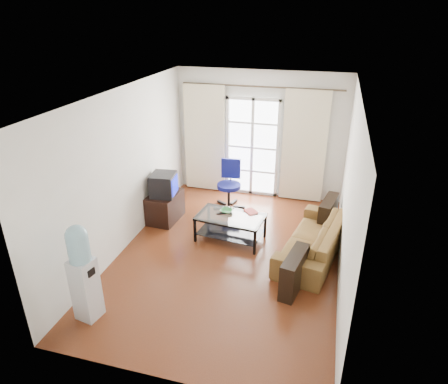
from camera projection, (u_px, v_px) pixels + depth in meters
The scene contains 20 objects.
floor at pixel (228, 255), 6.77m from camera, with size 5.20×5.20×0.00m, color brown.
ceiling at pixel (229, 94), 5.64m from camera, with size 5.20×5.20×0.00m, color white.
wall_back at pixel (260, 135), 8.48m from camera, with size 3.60×0.02×2.70m, color white.
wall_front at pixel (162, 283), 3.93m from camera, with size 3.60×0.02×2.70m, color white.
wall_left at pixel (124, 171), 6.64m from camera, with size 0.02×5.20×2.70m, color white.
wall_right at pixel (349, 195), 5.77m from camera, with size 0.02×5.20×2.70m, color white.
french_door at pixel (252, 148), 8.58m from camera, with size 1.16×0.06×2.15m.
curtain_rod at pixel (261, 87), 7.96m from camera, with size 0.04×0.04×3.30m, color #4C3F2D.
curtain_left at pixel (205, 139), 8.73m from camera, with size 0.90×0.07×2.35m, color #EEE5BF.
curtain_right at pixel (304, 147), 8.21m from camera, with size 0.90×0.07×2.35m, color #EEE5BF.
radiator at pixel (294, 185), 8.63m from camera, with size 0.64×0.12×0.64m, color gray.
sofa at pixel (313, 239), 6.68m from camera, with size 1.18×2.15×0.59m, color brown.
coffee_table at pixel (230, 224), 7.10m from camera, with size 1.24×0.80×0.47m.
bowl at pixel (227, 211), 7.15m from camera, with size 0.25×0.25×0.05m, color #318847.
book at pixel (246, 213), 7.12m from camera, with size 0.30×0.31×0.02m, color maroon.
remote at pixel (221, 213), 7.10m from camera, with size 0.17×0.05×0.02m, color black.
tv_stand at pixel (165, 207), 7.80m from camera, with size 0.50×0.76×0.56m, color black.
crt_tv at pixel (163, 185), 7.55m from camera, with size 0.52×0.52×0.43m.
task_chair at pixel (229, 194), 8.28m from camera, with size 0.73×0.73×1.01m.
water_cooler at pixel (83, 271), 5.13m from camera, with size 0.34×0.33×1.40m.
Camera 1 is at (1.44, -5.51, 3.82)m, focal length 32.00 mm.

